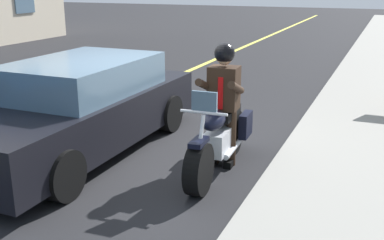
# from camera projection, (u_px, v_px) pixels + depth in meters

# --- Properties ---
(ground_plane) EXTENTS (80.00, 80.00, 0.00)m
(ground_plane) POSITION_uv_depth(u_px,v_px,m) (148.00, 149.00, 7.30)
(ground_plane) COLOR black
(lane_center_stripe) EXTENTS (60.00, 0.16, 0.01)m
(lane_center_stripe) POSITION_uv_depth(u_px,v_px,m) (46.00, 133.00, 8.05)
(lane_center_stripe) COLOR #E5DB4C
(lane_center_stripe) RESTS_ON ground_plane
(motorcycle_main) EXTENTS (2.22, 0.67, 1.26)m
(motorcycle_main) POSITION_uv_depth(u_px,v_px,m) (219.00, 138.00, 6.41)
(motorcycle_main) COLOR black
(motorcycle_main) RESTS_ON ground_plane
(rider_main) EXTENTS (0.64, 0.57, 1.74)m
(rider_main) POSITION_uv_depth(u_px,v_px,m) (223.00, 94.00, 6.41)
(rider_main) COLOR black
(rider_main) RESTS_ON ground_plane
(car_silver) EXTENTS (4.60, 1.92, 1.40)m
(car_silver) POSITION_uv_depth(u_px,v_px,m) (79.00, 107.00, 7.06)
(car_silver) COLOR black
(car_silver) RESTS_ON ground_plane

